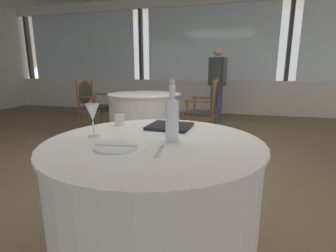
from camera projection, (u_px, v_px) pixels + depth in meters
The scene contains 14 objects.
ground_plane at pixel (171, 166), 2.92m from camera, with size 15.21×15.21×0.00m, color #756047.
window_wall_far at pixel (209, 68), 6.38m from camera, with size 11.70×0.14×2.93m.
foreground_table at pixel (155, 203), 1.41m from camera, with size 1.16×1.16×0.74m.
side_plate at pixel (116, 147), 1.20m from camera, with size 0.21×0.21×0.01m, color white.
butter_knife at pixel (116, 146), 1.20m from camera, with size 0.21×0.02×0.00m, color silver.
dinner_fork at pixel (159, 151), 1.14m from camera, with size 0.19×0.02×0.00m, color silver.
water_bottle at pixel (172, 117), 1.29m from camera, with size 0.07×0.07×0.32m.
wine_glass at pixel (92, 113), 1.38m from camera, with size 0.08×0.08×0.19m.
water_tumbler at pixel (119, 119), 1.71m from camera, with size 0.07×0.07×0.07m, color white.
menu_book at pixel (170, 126), 1.62m from camera, with size 0.27×0.25×0.02m, color black.
background_table_1 at pixel (145, 116), 4.05m from camera, with size 1.18×1.18×0.74m.
dining_chair_1_0 at pixel (91, 103), 4.33m from camera, with size 0.49×0.56×0.95m.
dining_chair_1_1 at pixel (207, 107), 3.69m from camera, with size 0.49×0.56×0.99m.
diner_person_0 at pixel (217, 80), 5.29m from camera, with size 0.40×0.40×1.60m.
Camera 1 is at (0.68, -2.66, 1.11)m, focal length 26.50 mm.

